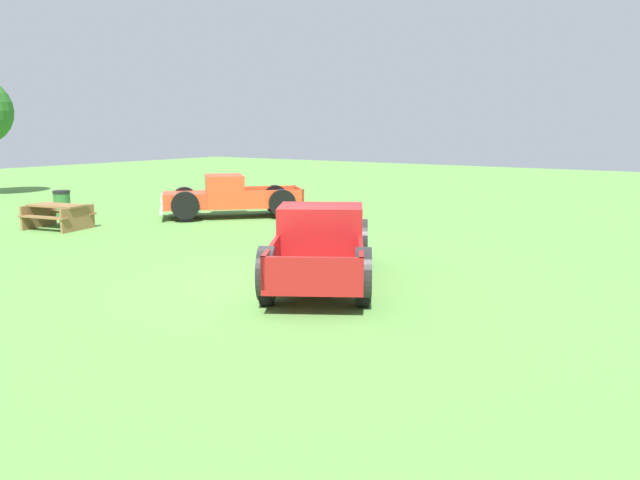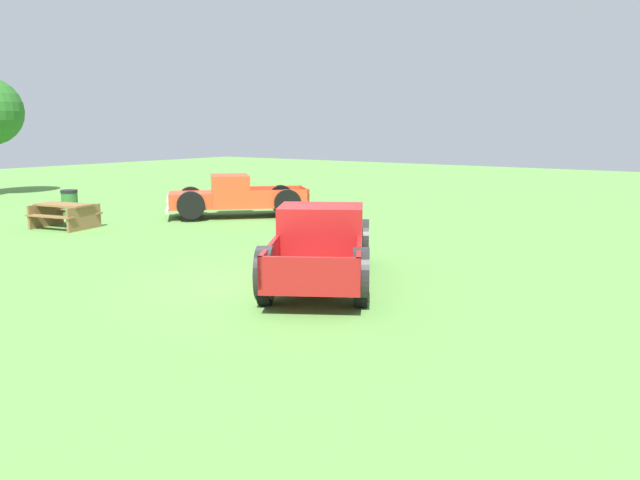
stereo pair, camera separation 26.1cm
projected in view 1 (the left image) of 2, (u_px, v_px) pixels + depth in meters
name	position (u px, v px, depth m)	size (l,w,h in m)	color
ground_plane	(283.00, 284.00, 12.94)	(80.00, 80.00, 0.00)	#5B9342
pickup_truck_foreground	(321.00, 244.00, 13.26)	(5.34, 4.21, 1.58)	maroon
pickup_truck_behind_left	(223.00, 197.00, 22.24)	(4.79, 4.64, 1.51)	#D14723
picnic_table	(58.00, 213.00, 19.79)	(1.83, 2.07, 0.78)	olive
trash_can	(62.00, 204.00, 22.44)	(0.59, 0.59, 0.95)	#2D6B2D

